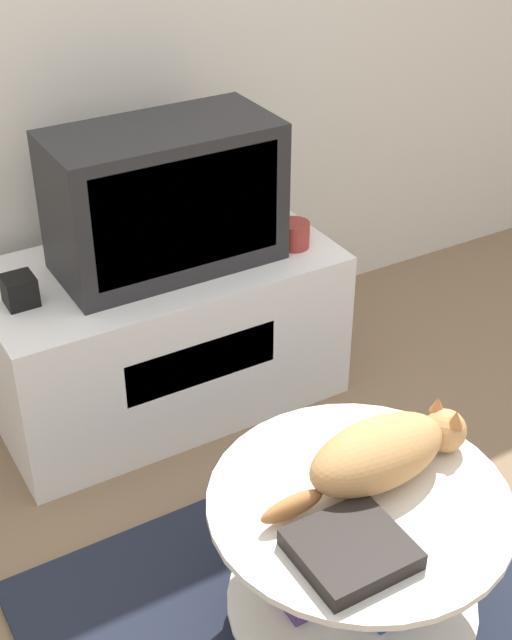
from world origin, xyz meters
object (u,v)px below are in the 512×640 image
object	(u,v)px
cat	(383,453)
dvd_box	(351,549)
tv	(165,198)
speaker	(20,290)

from	to	relation	value
cat	dvd_box	bearing A→B (deg)	-142.96
tv	dvd_box	distance (m)	1.25
speaker	cat	size ratio (longest dim) A/B	0.16
speaker	cat	distance (m)	1.15
tv	dvd_box	world-z (taller)	tv
speaker	cat	bearing A→B (deg)	-64.33
tv	cat	size ratio (longest dim) A/B	1.19
speaker	dvd_box	distance (m)	1.24
tv	speaker	bearing A→B (deg)	-178.79
speaker	dvd_box	xyz separation A→B (m)	(0.30, -1.20, -0.09)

